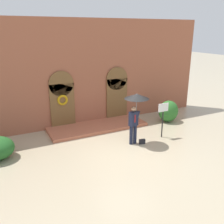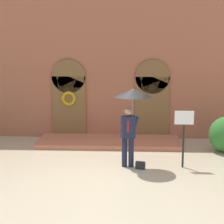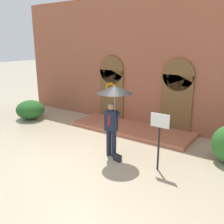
% 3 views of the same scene
% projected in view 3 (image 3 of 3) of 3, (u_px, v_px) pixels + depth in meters
% --- Properties ---
extents(ground_plane, '(80.00, 80.00, 0.00)m').
position_uv_depth(ground_plane, '(85.00, 156.00, 8.25)').
color(ground_plane, tan).
extents(building_facade, '(14.00, 2.30, 5.60)m').
position_uv_depth(building_facade, '(145.00, 65.00, 10.83)').
color(building_facade, '#9E563D').
rests_on(building_facade, ground).
extents(person_with_umbrella, '(1.10, 1.10, 2.36)m').
position_uv_depth(person_with_umbrella, '(114.00, 100.00, 7.72)').
color(person_with_umbrella, '#191E33').
rests_on(person_with_umbrella, ground).
extents(handbag, '(0.30, 0.18, 0.22)m').
position_uv_depth(handbag, '(118.00, 158.00, 7.90)').
color(handbag, black).
rests_on(handbag, ground).
extents(sign_post, '(0.56, 0.06, 1.72)m').
position_uv_depth(sign_post, '(159.00, 133.00, 7.10)').
color(sign_post, black).
rests_on(sign_post, ground).
extents(shrub_left, '(1.38, 1.34, 0.91)m').
position_uv_depth(shrub_left, '(30.00, 110.00, 12.22)').
color(shrub_left, '#235B23').
rests_on(shrub_left, ground).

